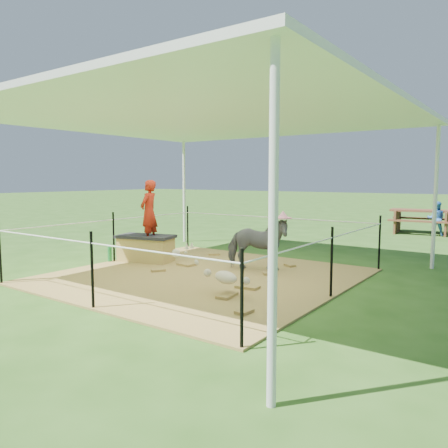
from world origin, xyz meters
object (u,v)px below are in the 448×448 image
Objects in this scene: distant_person at (436,219)px; green_bottle at (110,254)px; straw_bale at (146,249)px; pony at (257,244)px; woman at (149,207)px; picnic_table_near at (421,222)px; foal at (226,275)px.

green_bottle is at bearing 51.87° from distant_person.
straw_bale is 0.72m from green_bottle.
straw_bale is 3.60× the size of green_bottle.
pony reaches higher than green_bottle.
picnic_table_near is at bearing 142.36° from woman.
woman is 1.22m from green_bottle.
foal is (2.76, -1.16, 0.06)m from straw_bale.
distant_person is at bearing 103.55° from foal.
woman is at bearing 54.23° from distant_person.
straw_bale is 1.00× the size of foal.
foal is 0.59× the size of picnic_table_near.
woman reaches higher than foal.
distant_person is at bearing 63.26° from straw_bale.
woman is 4.32× the size of green_bottle.
straw_bale is 3.00m from foal.
straw_bale is at bearing 39.29° from green_bottle.
straw_bale is at bearing -105.14° from woman.
foal is 1.03× the size of distant_person.
green_bottle is 2.98m from pony.
woman reaches higher than green_bottle.
picnic_table_near is (1.18, 7.56, -0.14)m from pony.
pony is (2.81, 0.95, 0.33)m from green_bottle.
distant_person is at bearing -33.19° from pony.
green_bottle is at bearing -121.61° from picnic_table_near.
distant_person is (4.45, 8.19, 0.33)m from green_bottle.
foal is at bearing 176.45° from pony.
woman is 1.24× the size of distant_person.
foal is at bearing -12.17° from green_bottle.
woman reaches higher than pony.
picnic_table_near is at bearing 64.89° from green_bottle.
woman is 8.65m from distant_person.
straw_bale is 8.77m from picnic_table_near.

